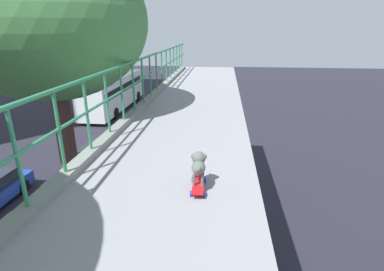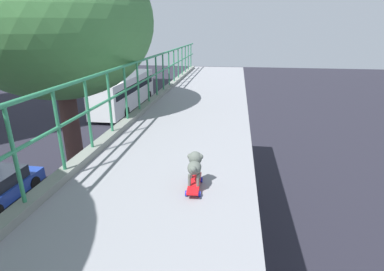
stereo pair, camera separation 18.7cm
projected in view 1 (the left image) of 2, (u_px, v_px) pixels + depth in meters
name	position (u px, v px, depth m)	size (l,w,h in m)	color
car_silver_third	(5.00, 260.00, 9.04)	(1.71, 4.10, 1.43)	#ADB4B5
car_grey_fifth	(101.00, 156.00, 16.18)	(1.88, 4.16, 1.48)	slate
city_bus	(113.00, 91.00, 27.85)	(2.62, 11.08, 3.11)	white
roadside_tree_mid	(48.00, 24.00, 6.60)	(4.45, 4.45, 9.25)	#503431
toy_skateboard	(198.00, 183.00, 3.65)	(0.20, 0.55, 0.09)	red
small_dog	(199.00, 164.00, 3.62)	(0.20, 0.40, 0.36)	#575F57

